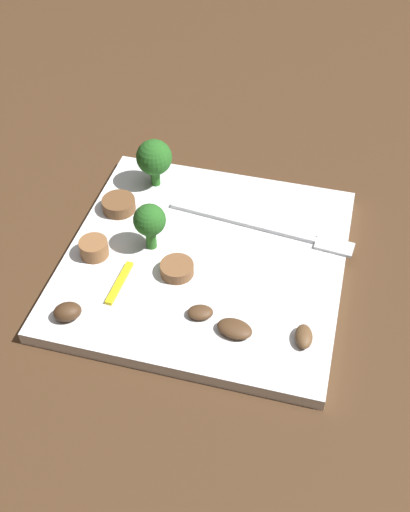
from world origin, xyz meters
name	(u,v)px	position (x,y,z in m)	size (l,w,h in m)	color
ground_plane	(205,265)	(0.00, 0.00, 0.00)	(1.40, 1.40, 0.00)	#422B19
plate	(205,261)	(0.00, 0.00, 0.01)	(0.25, 0.25, 0.01)	white
fork	(273,230)	(0.05, 0.05, 0.01)	(0.18, 0.03, 0.00)	silver
broccoli_floret_0	(154,158)	(-0.07, 0.09, 0.04)	(0.04, 0.04, 0.05)	#296420
broccoli_floret_1	(150,220)	(-0.05, 0.00, 0.04)	(0.03, 0.03, 0.05)	#296420
sausage_slice_0	(94,248)	(-0.10, -0.02, 0.02)	(0.03, 0.03, 0.02)	brown
sausage_slice_1	(177,269)	(-0.02, -0.03, 0.02)	(0.03, 0.03, 0.01)	brown
sausage_slice_2	(119,205)	(-0.10, 0.04, 0.02)	(0.03, 0.03, 0.01)	brown
mushroom_0	(200,312)	(0.01, -0.07, 0.02)	(0.02, 0.02, 0.01)	#4C331E
mushroom_1	(304,336)	(0.10, -0.07, 0.02)	(0.02, 0.01, 0.01)	brown
mushroom_2	(67,312)	(-0.09, -0.10, 0.02)	(0.02, 0.02, 0.01)	#422B19
mushroom_3	(235,329)	(0.04, -0.08, 0.02)	(0.03, 0.02, 0.01)	#4C331E
pepper_strip_0	(120,283)	(-0.06, -0.05, 0.01)	(0.05, 0.01, 0.00)	yellow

